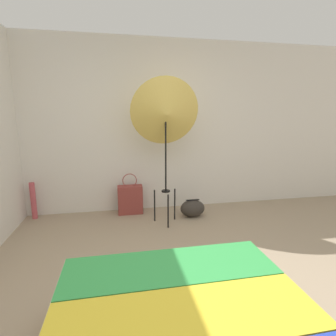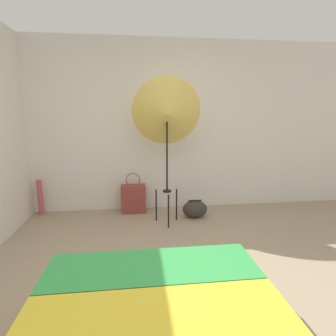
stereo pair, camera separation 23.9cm
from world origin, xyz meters
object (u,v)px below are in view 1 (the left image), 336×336
Objects in this scene: duffel_bag at (193,208)px; paper_roll at (33,201)px; photo_umbrella at (166,114)px; tote_bag at (130,199)px.

paper_roll reaches higher than duffel_bag.
tote_bag is at bearing 135.76° from photo_umbrella.
photo_umbrella is 3.65× the size of paper_roll.
paper_roll is (-1.39, 0.05, 0.05)m from tote_bag.
paper_roll is at bearing 164.58° from photo_umbrella.
paper_roll is (-2.28, 0.37, 0.14)m from duffel_bag.
duffel_bag is at bearing -19.04° from tote_bag.
tote_bag is at bearing -2.27° from paper_roll.
photo_umbrella is 3.15× the size of tote_bag.
photo_umbrella is 1.44m from duffel_bag.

